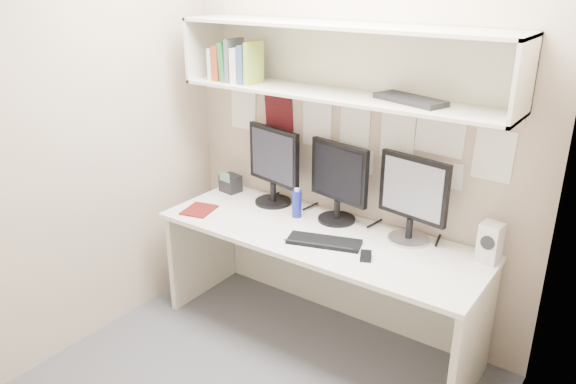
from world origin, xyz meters
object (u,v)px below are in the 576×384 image
Objects in this scene: monitor_center at (339,180)px; keyboard at (324,242)px; desk_phone at (230,183)px; speaker at (490,243)px; monitor_left at (274,163)px; maroon_notebook at (199,210)px; monitor_right at (413,196)px; desk at (319,285)px.

keyboard is (0.10, -0.33, -0.26)m from monitor_center.
monitor_center is 0.89m from desk_phone.
keyboard is at bearing -61.15° from monitor_center.
keyboard is at bearing -152.67° from speaker.
maroon_notebook is (-0.31, -0.39, -0.27)m from monitor_left.
monitor_left is 2.38× the size of speaker.
monitor_center is 2.32× the size of maroon_notebook.
speaker is at bearing 11.93° from monitor_left.
monitor_right is 1.37m from desk_phone.
keyboard reaches higher than maroon_notebook.
speaker is at bearing 3.82° from keyboard.
desk is 0.82m from monitor_right.
monitor_left is (-0.50, 0.22, 0.64)m from desk.
desk is 0.40m from keyboard.
desk_phone is (-0.88, 0.21, 0.43)m from desk.
monitor_left is at bearing 133.57° from keyboard.
speaker is at bearing -0.89° from maroon_notebook.
monitor_right reaches higher than desk.
keyboard is at bearing -9.40° from desk_phone.
monitor_left is at bearing 156.45° from desk.
monitor_left is 3.26× the size of desk_phone.
keyboard is 0.92m from maroon_notebook.
speaker is at bearing 13.65° from desk.
monitor_left is at bearing -170.26° from monitor_right.
maroon_notebook is 1.35× the size of desk_phone.
monitor_center is 0.99× the size of monitor_right.
speaker is at bearing 10.46° from monitor_right.
desk is 1.06m from speaker.
speaker reaches higher than maroon_notebook.
speaker is 1.80m from desk_phone.
maroon_notebook is (-0.91, -0.07, -0.00)m from keyboard.
monitor_right is at bearing 10.97° from monitor_center.
monitor_center is 2.29× the size of speaker.
desk is 3.85× the size of monitor_left.
desk_phone is at bearing -166.37° from monitor_left.
monitor_center is 1.18× the size of keyboard.
desk is at bearing -4.84° from desk_phone.
monitor_center is at bearing 11.71° from monitor_left.
desk is 1.00m from desk_phone.
keyboard is 1.96× the size of maroon_notebook.
desk is 3.96× the size of monitor_right.
desk_phone is at bearing -173.84° from speaker.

